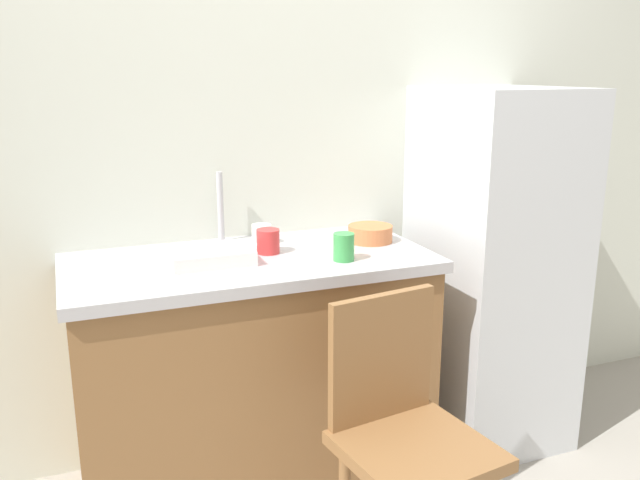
# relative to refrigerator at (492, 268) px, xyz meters

# --- Properties ---
(back_wall) EXTENTS (4.80, 0.10, 2.65)m
(back_wall) POSITION_rel_refrigerator_xyz_m (-0.83, 0.35, 0.59)
(back_wall) COLOR silver
(back_wall) RESTS_ON ground_plane
(cabinet_base) EXTENTS (1.24, 0.60, 0.85)m
(cabinet_base) POSITION_rel_refrigerator_xyz_m (-1.04, 0.00, -0.31)
(cabinet_base) COLOR olive
(cabinet_base) RESTS_ON ground_plane
(countertop) EXTENTS (1.28, 0.64, 0.04)m
(countertop) POSITION_rel_refrigerator_xyz_m (-1.04, 0.00, 0.14)
(countertop) COLOR #B7B7BC
(countertop) RESTS_ON cabinet_base
(faucet) EXTENTS (0.02, 0.02, 0.27)m
(faucet) POSITION_rel_refrigerator_xyz_m (-1.08, 0.25, 0.29)
(faucet) COLOR #B7B7BC
(faucet) RESTS_ON countertop
(refrigerator) EXTENTS (0.52, 0.61, 1.47)m
(refrigerator) POSITION_rel_refrigerator_xyz_m (0.00, 0.00, 0.00)
(refrigerator) COLOR silver
(refrigerator) RESTS_ON ground_plane
(chair) EXTENTS (0.45, 0.45, 0.89)m
(chair) POSITION_rel_refrigerator_xyz_m (-0.76, -0.65, -0.23)
(chair) COLOR olive
(chair) RESTS_ON ground_plane
(dish_tray) EXTENTS (0.28, 0.20, 0.05)m
(dish_tray) POSITION_rel_refrigerator_xyz_m (-1.18, -0.02, 0.18)
(dish_tray) COLOR white
(dish_tray) RESTS_ON countertop
(terracotta_bowl) EXTENTS (0.17, 0.17, 0.06)m
(terracotta_bowl) POSITION_rel_refrigerator_xyz_m (-0.54, 0.04, 0.19)
(terracotta_bowl) COLOR #C67042
(terracotta_bowl) RESTS_ON countertop
(cup_red) EXTENTS (0.08, 0.08, 0.09)m
(cup_red) POSITION_rel_refrigerator_xyz_m (-0.96, 0.03, 0.20)
(cup_red) COLOR red
(cup_red) RESTS_ON countertop
(cup_green) EXTENTS (0.07, 0.07, 0.10)m
(cup_green) POSITION_rel_refrigerator_xyz_m (-0.74, -0.16, 0.20)
(cup_green) COLOR green
(cup_green) RESTS_ON countertop
(cup_white) EXTENTS (0.07, 0.07, 0.07)m
(cup_white) POSITION_rel_refrigerator_xyz_m (-0.94, 0.17, 0.19)
(cup_white) COLOR white
(cup_white) RESTS_ON countertop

